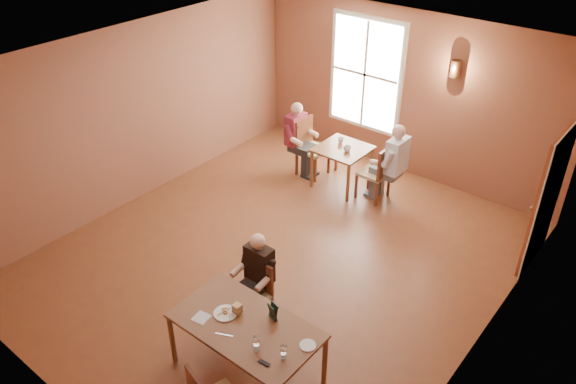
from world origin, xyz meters
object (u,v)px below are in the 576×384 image
Objects in this scene: diner_main at (250,288)px; diner_white at (376,163)px; chair_diner_main at (252,296)px; second_table at (342,167)px; chair_diner_white at (374,172)px; diner_maroon at (312,141)px; main_table at (247,349)px; chair_diner_maroon at (313,148)px.

diner_main is 3.62m from diner_white.
chair_diner_main reaches higher than second_table.
second_table is 0.84× the size of chair_diner_white.
diner_maroon is at bearing -64.07° from chair_diner_main.
second_table is 0.66m from chair_diner_white.
main_table is 1.55× the size of chair_diner_maroon.
diner_maroon is (-0.68, 0.00, 0.29)m from second_table.
diner_maroon reaches higher than chair_diner_main.
chair_diner_maroon is (-1.71, 3.57, 0.10)m from chair_diner_main.
diner_white reaches higher than chair_diner_maroon.
diner_white is 1.31× the size of chair_diner_maroon.
chair_diner_main is (-0.50, 0.65, 0.05)m from main_table.
chair_diner_maroon is (-0.65, 0.00, 0.16)m from second_table.
second_table is (-1.06, 3.60, -0.22)m from diner_main.
chair_diner_maroon is at bearing 180.00° from second_table.
diner_main is at bearing -173.56° from chair_diner_white.
chair_diner_main is 3.98m from diner_maroon.
diner_main is at bearing 25.74° from diner_maroon.
diner_main is (-0.50, 0.62, 0.21)m from main_table.
chair_diner_white is (-0.41, 3.57, 0.07)m from chair_diner_main.
chair_diner_maroon is (-2.21, 4.22, 0.15)m from main_table.
chair_diner_main is at bearing 25.54° from chair_diner_maroon.
diner_white is 1.05× the size of diner_maroon.
chair_diner_maroon is at bearing -64.46° from chair_diner_main.
diner_maroon reaches higher than second_table.
second_table is 0.64× the size of diner_maroon.
main_table is 1.25× the size of diner_maroon.
diner_white is at bearing 101.73° from main_table.
chair_diner_main reaches higher than main_table.
main_table is 1.39× the size of diner_main.
diner_maroon is at bearing 180.00° from second_table.
main_table is at bearing 128.88° from diner_main.
main_table is 4.32m from diner_white.
main_table is at bearing -69.76° from second_table.
diner_main reaches higher than chair_diner_maroon.
chair_diner_maroon is (-1.30, 0.00, 0.02)m from chair_diner_white.
diner_white reaches higher than main_table.
diner_main is 1.11× the size of chair_diner_maroon.
chair_diner_white is at bearing -83.50° from chair_diner_main.
main_table is 1.88× the size of chair_diner_main.
diner_main is 3.99m from chair_diner_maroon.
diner_main is 0.89× the size of diner_maroon.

